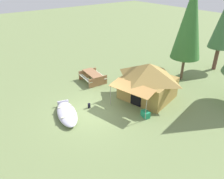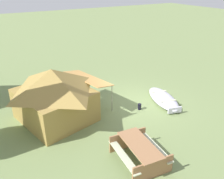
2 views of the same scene
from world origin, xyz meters
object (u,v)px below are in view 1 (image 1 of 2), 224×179
at_px(beached_rowboat, 67,113).
at_px(picnic_table, 93,76).
at_px(cooler_box, 145,114).
at_px(fuel_can, 89,106).
at_px(pine_tree_far_center, 224,23).
at_px(pine_tree_back_left, 190,21).
at_px(canvas_cabin_tent, 148,80).

xyz_separation_m(beached_rowboat, picnic_table, (-2.97, 3.75, 0.27)).
relative_size(beached_rowboat, cooler_box, 5.58).
height_order(fuel_can, pine_tree_far_center, pine_tree_far_center).
bearing_deg(pine_tree_far_center, beached_rowboat, -95.74).
bearing_deg(cooler_box, pine_tree_far_center, 98.65).
distance_m(fuel_can, pine_tree_back_left, 9.17).
distance_m(canvas_cabin_tent, fuel_can, 4.17).
relative_size(canvas_cabin_tent, pine_tree_far_center, 0.74).
xyz_separation_m(pine_tree_back_left, pine_tree_far_center, (0.48, 3.91, -0.53)).
bearing_deg(fuel_can, pine_tree_back_left, 83.90).
relative_size(picnic_table, fuel_can, 6.83).
relative_size(beached_rowboat, pine_tree_far_center, 0.49).
bearing_deg(beached_rowboat, picnic_table, 128.44).
distance_m(pine_tree_back_left, pine_tree_far_center, 3.97).
xyz_separation_m(beached_rowboat, fuel_can, (0.02, 1.53, -0.05)).
xyz_separation_m(canvas_cabin_tent, picnic_table, (-4.25, -1.59, -0.79)).
xyz_separation_m(beached_rowboat, pine_tree_back_left, (0.87, 9.55, 4.29)).
bearing_deg(pine_tree_back_left, fuel_can, -96.10).
height_order(fuel_can, pine_tree_back_left, pine_tree_back_left).
distance_m(cooler_box, fuel_can, 3.52).
relative_size(picnic_table, pine_tree_back_left, 0.29).
height_order(picnic_table, pine_tree_back_left, pine_tree_back_left).
xyz_separation_m(picnic_table, pine_tree_far_center, (4.33, 9.72, 3.48)).
distance_m(canvas_cabin_tent, picnic_table, 4.60).
height_order(beached_rowboat, pine_tree_back_left, pine_tree_back_left).
bearing_deg(fuel_can, canvas_cabin_tent, 71.76).
distance_m(picnic_table, pine_tree_far_center, 11.19).
relative_size(beached_rowboat, canvas_cabin_tent, 0.65).
relative_size(beached_rowboat, picnic_table, 1.43).
bearing_deg(beached_rowboat, pine_tree_back_left, 84.77).
relative_size(picnic_table, pine_tree_far_center, 0.34).
bearing_deg(canvas_cabin_tent, fuel_can, -108.24).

